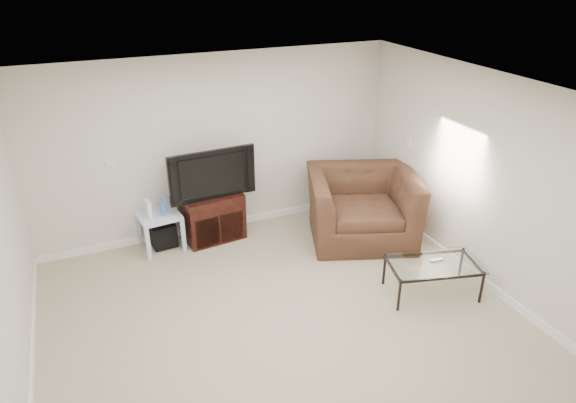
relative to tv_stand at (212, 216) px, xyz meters
name	(u,v)px	position (x,y,z in m)	size (l,w,h in m)	color
floor	(289,331)	(0.19, -2.28, -0.33)	(5.00, 5.00, 0.00)	tan
ceiling	(289,99)	(0.19, -2.28, 2.17)	(5.00, 5.00, 0.00)	white
wall_back	(217,146)	(0.19, 0.22, 0.92)	(5.00, 0.02, 2.50)	silver
wall_right	(492,186)	(2.69, -2.28, 0.92)	(0.02, 5.00, 2.50)	silver
plate_back	(110,161)	(-1.21, 0.21, 0.92)	(0.12, 0.02, 0.12)	white
plate_right_switch	(408,143)	(2.68, -0.68, 0.92)	(0.02, 0.09, 0.13)	white
plate_right_outlet	(414,213)	(2.68, -0.98, -0.03)	(0.02, 0.08, 0.12)	white
tv_stand	(212,216)	(0.00, 0.00, 0.00)	(0.80, 0.55, 0.66)	black
dvd_player	(212,202)	(0.00, -0.04, 0.22)	(0.45, 0.31, 0.06)	black
television	(210,172)	(0.00, -0.03, 0.67)	(1.09, 0.22, 0.68)	black
side_table	(160,230)	(-0.72, 0.00, -0.08)	(0.53, 0.53, 0.50)	silver
subwoofer	(163,234)	(-0.69, 0.02, -0.15)	(0.32, 0.32, 0.32)	black
game_console	(148,209)	(-0.84, -0.03, 0.29)	(0.05, 0.17, 0.23)	white
game_case	(163,207)	(-0.66, -0.01, 0.27)	(0.05, 0.15, 0.20)	#337FCC
recliner	(363,196)	(1.92, -0.81, 0.30)	(1.45, 0.94, 1.27)	#4B2B1D
coffee_table	(432,278)	(1.99, -2.31, -0.13)	(1.05, 0.59, 0.41)	black
remote	(437,260)	(2.05, -2.28, 0.09)	(0.16, 0.05, 0.02)	#B2B2B7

